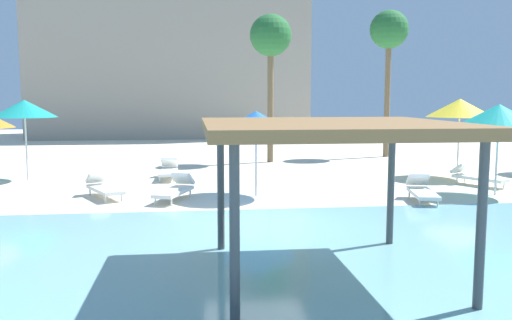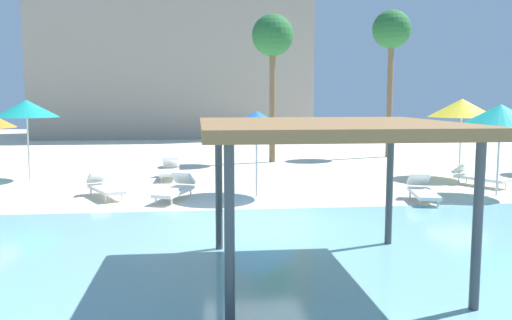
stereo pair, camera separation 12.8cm
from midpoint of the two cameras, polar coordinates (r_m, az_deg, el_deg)
ground_plane at (r=12.92m, az=0.24°, el=-6.78°), size 80.00×80.00×0.00m
lagoon_water at (r=7.95m, az=4.67°, el=-15.40°), size 44.00×13.50×0.04m
shade_pavilion at (r=8.91m, az=7.98°, el=2.96°), size 4.13×4.13×2.60m
beach_umbrella_yellow_0 at (r=21.49m, az=21.12°, el=5.16°), size 2.46×2.46×2.94m
beach_umbrella_blue_1 at (r=16.18m, az=0.28°, el=4.01°), size 2.47×2.47×2.60m
beach_umbrella_teal_3 at (r=17.98m, az=24.64°, el=4.39°), size 2.30×2.30×2.80m
beach_umbrella_teal_5 at (r=21.13m, az=-22.96°, el=5.03°), size 2.28×2.28×2.91m
lounge_chair_0 at (r=20.16m, az=-8.93°, el=-1.03°), size 0.66×1.91×0.74m
lounge_chair_1 at (r=16.30m, az=17.42°, el=-3.08°), size 0.96×1.98×0.74m
lounge_chair_2 at (r=16.85m, az=-15.57°, el=-2.71°), size 1.40×1.96×0.74m
lounge_chair_4 at (r=16.01m, az=-8.23°, el=-3.01°), size 1.24×1.99×0.74m
lounge_chair_5 at (r=19.87m, az=22.54°, el=-1.58°), size 1.47×1.94×0.74m
palm_tree_0 at (r=25.05m, az=1.92°, el=12.66°), size 1.90×1.90×6.75m
palm_tree_1 at (r=28.14m, az=14.28°, el=12.83°), size 1.90×1.90×7.28m
hotel_block_0 at (r=43.40m, az=-8.50°, el=13.09°), size 20.17×8.94×15.81m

